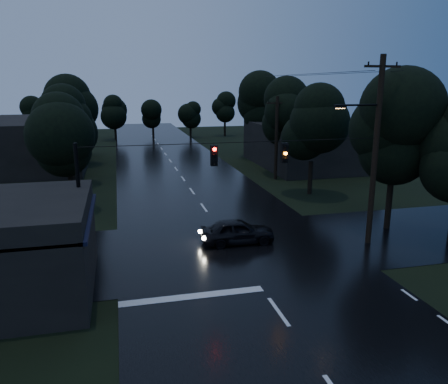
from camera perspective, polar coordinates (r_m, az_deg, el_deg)
name	(u,v)px	position (r m, az deg, el deg)	size (l,w,h in m)	color
main_road	(183,179)	(40.57, -5.36, 1.70)	(12.00, 120.00, 0.02)	black
cross_street	(232,248)	(23.59, 1.10, -7.29)	(60.00, 9.00, 0.02)	black
building_far_right	(307,145)	(47.92, 10.73, 6.07)	(10.00, 14.00, 4.40)	black
building_far_left	(37,143)	(50.33, -23.24, 5.90)	(10.00, 16.00, 5.00)	black
utility_pole_main	(374,148)	(24.31, 19.02, 5.42)	(3.50, 0.30, 10.00)	black
utility_pole_far	(276,137)	(40.05, 6.86, 7.14)	(2.00, 0.30, 7.50)	black
anchor_pole_left	(80,208)	(21.09, -18.26, -2.01)	(0.18, 0.18, 6.00)	black
span_signals	(249,153)	(21.43, 3.30, 5.06)	(15.00, 0.37, 1.12)	black
tree_corner_near	(396,129)	(27.31, 21.52, 7.62)	(4.48, 4.48, 9.44)	black
tree_left_a	(67,134)	(31.62, -19.85, 7.12)	(3.92, 3.92, 8.26)	black
tree_left_b	(69,120)	(39.57, -19.61, 8.89)	(4.20, 4.20, 8.85)	black
tree_left_c	(72,109)	(49.54, -19.23, 10.21)	(4.48, 4.48, 9.44)	black
tree_right_a	(313,123)	(34.63, 11.53, 8.81)	(4.20, 4.20, 8.85)	black
tree_right_b	(283,112)	(42.19, 7.67, 10.33)	(4.48, 4.48, 9.44)	black
tree_right_c	(256,103)	(51.79, 4.26, 11.47)	(4.76, 4.76, 10.03)	black
car	(238,231)	(24.03, 1.78, -5.14)	(1.63, 4.04, 1.38)	black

